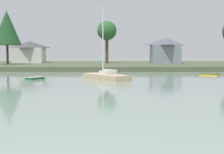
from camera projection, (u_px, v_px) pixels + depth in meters
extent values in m
cube|color=#4C563D|center=(101.00, 65.00, 93.86)|extent=(223.66, 54.72, 1.02)
cube|color=tan|center=(105.00, 79.00, 46.89)|extent=(7.25, 8.84, 1.28)
cube|color=#CCB78E|center=(105.00, 74.00, 46.84)|extent=(6.69, 8.22, 0.04)
cube|color=silver|center=(106.00, 73.00, 46.45)|extent=(2.52, 2.58, 0.53)
cylinder|color=silver|center=(102.00, 40.00, 47.06)|extent=(0.18, 0.18, 10.04)
cylinder|color=silver|center=(109.00, 70.00, 45.92)|extent=(2.14, 3.01, 0.14)
cylinder|color=silver|center=(109.00, 70.00, 45.91)|extent=(1.94, 2.72, 0.14)
cylinder|color=#999999|center=(95.00, 40.00, 48.52)|extent=(2.05, 2.95, 9.99)
cube|color=gold|center=(209.00, 75.00, 55.64)|extent=(3.11, 2.91, 0.43)
cube|color=brown|center=(209.00, 74.00, 55.63)|extent=(3.27, 3.06, 0.05)
cube|color=tan|center=(209.00, 74.00, 55.63)|extent=(0.76, 0.88, 0.03)
cube|color=#236B3D|center=(34.00, 79.00, 47.42)|extent=(2.48, 2.99, 0.47)
cube|color=#C6B289|center=(34.00, 77.00, 47.40)|extent=(2.62, 3.14, 0.05)
cube|color=tan|center=(34.00, 77.00, 47.41)|extent=(0.94, 0.62, 0.03)
cylinder|color=brown|center=(106.00, 49.00, 90.74)|extent=(0.85, 0.85, 7.91)
sphere|color=#2D602D|center=(106.00, 31.00, 90.36)|extent=(5.42, 5.42, 5.42)
cylinder|color=brown|center=(6.00, 48.00, 82.52)|extent=(0.59, 0.59, 8.19)
cone|color=#1E4723|center=(6.00, 28.00, 82.14)|extent=(7.13, 7.13, 8.72)
cube|color=silver|center=(28.00, 55.00, 94.83)|extent=(8.51, 6.64, 4.38)
pyramid|color=#47474C|center=(28.00, 45.00, 94.60)|extent=(9.19, 7.17, 1.93)
cube|color=gray|center=(164.00, 54.00, 89.98)|extent=(7.62, 7.85, 5.08)
pyramid|color=#565B66|center=(164.00, 41.00, 89.72)|extent=(8.23, 8.48, 2.03)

